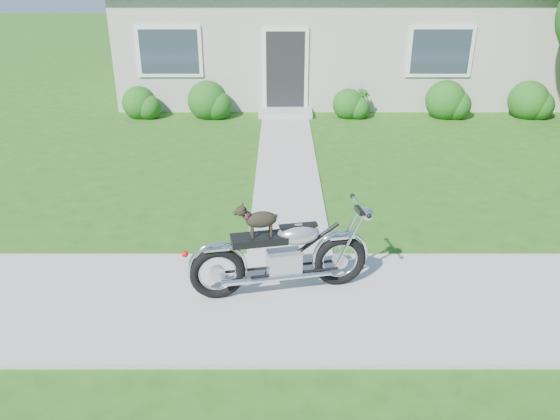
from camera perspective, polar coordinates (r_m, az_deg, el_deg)
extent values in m
plane|color=#235114|center=(6.84, 14.04, -9.24)|extent=(80.00, 80.00, 0.00)
cube|color=#9E9B93|center=(6.83, 14.06, -9.10)|extent=(24.00, 2.20, 0.04)
cube|color=#9E9B93|center=(11.14, 0.71, 5.13)|extent=(1.20, 8.00, 0.03)
cube|color=beige|center=(17.72, 5.56, 17.27)|extent=(12.00, 6.00, 3.00)
cube|color=black|center=(14.72, 0.55, 14.12)|extent=(1.00, 0.06, 2.10)
cube|color=#9E9B93|center=(14.58, 0.55, 10.11)|extent=(1.40, 0.70, 0.16)
cube|color=#2D3847|center=(14.90, -11.52, 15.92)|extent=(1.70, 0.05, 1.30)
cube|color=#2D3847|center=(15.20, 16.42, 15.61)|extent=(1.70, 0.05, 1.30)
sphere|color=#1E5416|center=(14.85, -14.49, 10.77)|extent=(0.87, 0.87, 0.87)
sphere|color=#1E5416|center=(14.50, -7.58, 11.27)|extent=(1.02, 1.02, 1.02)
sphere|color=#1E5416|center=(15.01, 16.92, 10.90)|extent=(1.03, 1.03, 1.03)
sphere|color=#1E5416|center=(14.51, 7.13, 10.92)|extent=(0.80, 0.80, 0.80)
sphere|color=#1E5416|center=(15.75, 24.52, 10.36)|extent=(1.02, 1.02, 1.02)
imported|color=#1C5917|center=(14.56, -7.61, 11.17)|extent=(0.93, 0.95, 0.79)
imported|color=#1D681C|center=(14.61, 8.61, 11.00)|extent=(0.57, 0.57, 0.72)
torus|color=black|center=(6.76, 6.27, -5.27)|extent=(0.68, 0.24, 0.67)
torus|color=black|center=(6.50, -6.53, -6.58)|extent=(0.68, 0.24, 0.67)
cube|color=#B0AFB3|center=(6.57, 0.43, -5.53)|extent=(0.44, 0.32, 0.30)
ellipsoid|color=#B0AFB3|center=(6.43, 1.92, -2.52)|extent=(0.56, 0.39, 0.26)
cube|color=black|center=(6.36, -2.21, -3.07)|extent=(0.69, 0.38, 0.09)
cube|color=silver|center=(6.60, 6.40, -2.71)|extent=(0.32, 0.20, 0.03)
cube|color=silver|center=(6.34, -6.68, -3.95)|extent=(0.32, 0.20, 0.03)
cylinder|color=silver|center=(6.50, 8.40, 0.46)|extent=(0.15, 0.59, 0.03)
sphere|color=silver|center=(6.58, 9.00, -0.44)|extent=(0.20, 0.20, 0.17)
cylinder|color=silver|center=(6.53, 0.66, -7.08)|extent=(1.09, 0.28, 0.06)
ellipsoid|color=black|center=(6.25, -1.98, -1.00)|extent=(0.40, 0.24, 0.20)
sphere|color=black|center=(6.17, -4.08, -0.09)|extent=(0.14, 0.14, 0.12)
cylinder|color=black|center=(6.33, -2.99, -1.98)|extent=(0.04, 0.04, 0.15)
cylinder|color=black|center=(6.25, -2.87, -2.33)|extent=(0.04, 0.04, 0.15)
cylinder|color=black|center=(6.36, -1.06, -1.81)|extent=(0.04, 0.04, 0.15)
cylinder|color=black|center=(6.29, -0.92, -2.16)|extent=(0.04, 0.04, 0.15)
torus|color=#A92D6B|center=(6.19, -3.57, -0.51)|extent=(0.08, 0.11, 0.10)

